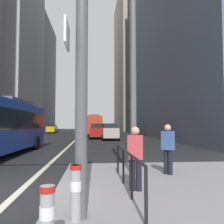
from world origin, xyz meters
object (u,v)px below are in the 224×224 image
at_px(city_bus_red_distant, 95,125).
at_px(city_bus_red_receding, 94,125).
at_px(pedestrian_waiting, 168,147).
at_px(bollard_left, 47,217).
at_px(pedestrian_walking, 135,155).
at_px(bollard_back, 83,165).
at_px(car_oncoming_mid, 52,128).
at_px(car_receding_far, 109,132).
at_px(street_lamp_post, 133,23).
at_px(car_receding_near, 97,131).
at_px(bollard_right, 76,190).

bearing_deg(city_bus_red_distant, city_bus_red_receding, -91.26).
bearing_deg(pedestrian_waiting, bollard_left, -123.43).
bearing_deg(pedestrian_walking, bollard_back, 142.29).
xyz_separation_m(car_oncoming_mid, pedestrian_waiting, (11.14, -44.65, 0.07)).
height_order(car_receding_far, street_lamp_post, street_lamp_post).
bearing_deg(car_receding_near, city_bus_red_receding, 91.89).
bearing_deg(bollard_back, car_oncoming_mid, 100.43).
bearing_deg(bollard_right, car_oncoming_mid, 99.82).
bearing_deg(street_lamp_post, car_oncoming_mid, 102.69).
bearing_deg(city_bus_red_receding, car_oncoming_mid, 127.37).
bearing_deg(car_receding_near, bollard_left, -92.42).
height_order(city_bus_red_receding, city_bus_red_distant, same).
xyz_separation_m(city_bus_red_receding, city_bus_red_distant, (0.38, 17.15, 0.00)).
distance_m(city_bus_red_distant, street_lamp_post, 50.09).
distance_m(bollard_left, bollard_back, 3.87).
xyz_separation_m(car_receding_far, bollard_right, (-2.30, -23.63, -0.31)).
relative_size(street_lamp_post, pedestrian_walking, 5.05).
bearing_deg(car_oncoming_mid, pedestrian_walking, -78.20).
distance_m(city_bus_red_distant, bollard_back, 50.94).
distance_m(city_bus_red_receding, bollard_left, 37.65).
distance_m(car_oncoming_mid, car_receding_near, 23.46).
distance_m(bollard_left, pedestrian_walking, 3.28).
bearing_deg(bollard_left, city_bus_red_receding, 88.71).
relative_size(city_bus_red_distant, street_lamp_post, 1.45).
distance_m(city_bus_red_receding, street_lamp_post, 33.02).
relative_size(bollard_right, pedestrian_walking, 0.60).
distance_m(car_oncoming_mid, car_receding_far, 26.80).
height_order(bollard_left, pedestrian_walking, pedestrian_walking).
height_order(car_receding_near, car_receding_far, same).
bearing_deg(bollard_left, car_receding_near, 87.58).
height_order(city_bus_red_distant, bollard_left, city_bus_red_distant).
bearing_deg(city_bus_red_receding, street_lamp_post, -88.08).
relative_size(car_receding_far, street_lamp_post, 0.51).
height_order(car_oncoming_mid, bollard_back, car_oncoming_mid).
height_order(car_oncoming_mid, bollard_left, car_oncoming_mid).
height_order(car_receding_far, bollard_right, car_receding_far).
relative_size(car_oncoming_mid, bollard_right, 4.84).
bearing_deg(city_bus_red_receding, bollard_right, -90.89).
relative_size(city_bus_red_receding, car_oncoming_mid, 2.45).
bearing_deg(car_receding_far, car_oncoming_mid, 113.41).
bearing_deg(pedestrian_walking, bollard_left, -120.18).
bearing_deg(pedestrian_waiting, city_bus_red_distant, 92.11).
height_order(car_receding_far, bollard_back, car_receding_far).
distance_m(car_receding_far, street_lamp_post, 20.36).
xyz_separation_m(car_receding_near, bollard_right, (-0.89, -26.66, -0.32)).
relative_size(city_bus_red_distant, pedestrian_walking, 7.31).
bearing_deg(car_receding_near, car_oncoming_mid, 113.20).
bearing_deg(bollard_back, bollard_right, -90.25).
bearing_deg(pedestrian_waiting, street_lamp_post, 172.04).
distance_m(city_bus_red_receding, bollard_right, 36.58).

